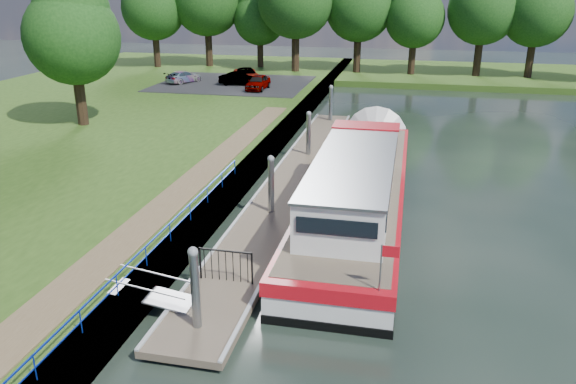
% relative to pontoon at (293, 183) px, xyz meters
% --- Properties ---
extents(ground, '(160.00, 160.00, 0.00)m').
position_rel_pontoon_xyz_m(ground, '(0.00, -13.00, -0.18)').
color(ground, black).
rests_on(ground, ground).
extents(riverbank, '(32.00, 90.00, 0.78)m').
position_rel_pontoon_xyz_m(riverbank, '(-18.00, 2.00, 0.20)').
color(riverbank, '#284614').
rests_on(riverbank, ground).
extents(bank_edge, '(1.10, 90.00, 0.78)m').
position_rel_pontoon_xyz_m(bank_edge, '(-2.55, 2.00, 0.20)').
color(bank_edge, '#473D2D').
rests_on(bank_edge, ground).
extents(far_bank, '(60.00, 18.00, 0.60)m').
position_rel_pontoon_xyz_m(far_bank, '(12.00, 39.00, 0.12)').
color(far_bank, '#284614').
rests_on(far_bank, ground).
extents(footpath, '(1.60, 40.00, 0.05)m').
position_rel_pontoon_xyz_m(footpath, '(-4.40, -5.00, 0.62)').
color(footpath, brown).
rests_on(footpath, riverbank).
extents(carpark, '(14.00, 12.00, 0.06)m').
position_rel_pontoon_xyz_m(carpark, '(-11.00, 25.00, 0.62)').
color(carpark, black).
rests_on(carpark, riverbank).
extents(blue_fence, '(0.04, 18.04, 0.72)m').
position_rel_pontoon_xyz_m(blue_fence, '(-2.75, -10.00, 1.13)').
color(blue_fence, '#0C2DBF').
rests_on(blue_fence, riverbank).
extents(pontoon, '(2.50, 30.00, 0.56)m').
position_rel_pontoon_xyz_m(pontoon, '(0.00, 0.00, 0.00)').
color(pontoon, brown).
rests_on(pontoon, ground).
extents(mooring_piles, '(0.30, 27.30, 3.55)m').
position_rel_pontoon_xyz_m(mooring_piles, '(0.00, 0.00, 1.10)').
color(mooring_piles, gray).
rests_on(mooring_piles, ground).
extents(gangway, '(2.58, 1.00, 0.92)m').
position_rel_pontoon_xyz_m(gangway, '(-1.85, -12.50, 0.44)').
color(gangway, '#A5A8AD').
rests_on(gangway, ground).
extents(gate_panel, '(1.85, 0.05, 1.15)m').
position_rel_pontoon_xyz_m(gate_panel, '(-0.00, -10.80, 0.97)').
color(gate_panel, black).
rests_on(gate_panel, ground).
extents(barge, '(4.36, 21.15, 4.78)m').
position_rel_pontoon_xyz_m(barge, '(3.60, -2.00, 0.90)').
color(barge, black).
rests_on(barge, ground).
extents(horizon_trees, '(54.38, 10.03, 12.87)m').
position_rel_pontoon_xyz_m(horizon_trees, '(-1.61, 35.68, 7.76)').
color(horizon_trees, '#332316').
rests_on(horizon_trees, ground).
extents(bank_tree_a, '(6.12, 6.12, 9.72)m').
position_rel_pontoon_xyz_m(bank_tree_a, '(-15.99, 7.08, 6.84)').
color(bank_tree_a, '#332316').
rests_on(bank_tree_a, riverbank).
extents(car_a, '(1.63, 3.88, 1.31)m').
position_rel_pontoon_xyz_m(car_a, '(-7.82, 22.20, 1.31)').
color(car_a, '#999999').
rests_on(car_a, carpark).
extents(car_b, '(3.62, 1.27, 1.19)m').
position_rel_pontoon_xyz_m(car_b, '(-10.19, 24.05, 1.25)').
color(car_b, '#999999').
rests_on(car_b, carpark).
extents(car_c, '(3.00, 4.17, 1.12)m').
position_rel_pontoon_xyz_m(car_c, '(-15.80, 24.36, 1.21)').
color(car_c, '#999999').
rests_on(car_c, carpark).
extents(car_d, '(3.88, 5.15, 1.30)m').
position_rel_pontoon_xyz_m(car_d, '(-10.02, 26.13, 1.30)').
color(car_d, '#999999').
rests_on(car_d, carpark).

